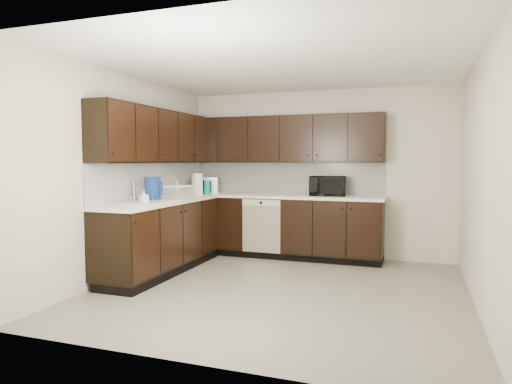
% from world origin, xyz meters
% --- Properties ---
extents(floor, '(4.00, 4.00, 0.00)m').
position_xyz_m(floor, '(0.00, 0.00, 0.00)').
color(floor, gray).
rests_on(floor, ground).
extents(ceiling, '(4.00, 4.00, 0.00)m').
position_xyz_m(ceiling, '(0.00, 0.00, 2.50)').
color(ceiling, white).
rests_on(ceiling, wall_back).
extents(wall_back, '(4.00, 0.02, 2.50)m').
position_xyz_m(wall_back, '(0.00, 2.00, 1.25)').
color(wall_back, beige).
rests_on(wall_back, floor).
extents(wall_left, '(0.02, 4.00, 2.50)m').
position_xyz_m(wall_left, '(-2.00, 0.00, 1.25)').
color(wall_left, beige).
rests_on(wall_left, floor).
extents(wall_right, '(0.02, 4.00, 2.50)m').
position_xyz_m(wall_right, '(2.00, 0.00, 1.25)').
color(wall_right, beige).
rests_on(wall_right, floor).
extents(wall_front, '(4.00, 0.02, 2.50)m').
position_xyz_m(wall_front, '(0.00, -2.00, 1.25)').
color(wall_front, beige).
rests_on(wall_front, floor).
extents(lower_cabinets, '(3.00, 2.80, 0.90)m').
position_xyz_m(lower_cabinets, '(-1.01, 1.11, 0.41)').
color(lower_cabinets, black).
rests_on(lower_cabinets, floor).
extents(countertop, '(3.03, 2.83, 0.04)m').
position_xyz_m(countertop, '(-1.01, 1.11, 0.92)').
color(countertop, silver).
rests_on(countertop, lower_cabinets).
extents(backsplash, '(3.00, 2.80, 0.48)m').
position_xyz_m(backsplash, '(-1.22, 1.32, 1.18)').
color(backsplash, white).
rests_on(backsplash, countertop).
extents(upper_cabinets, '(3.00, 2.80, 0.70)m').
position_xyz_m(upper_cabinets, '(-1.10, 1.20, 1.77)').
color(upper_cabinets, black).
rests_on(upper_cabinets, wall_back).
extents(dishwasher, '(0.58, 0.04, 0.78)m').
position_xyz_m(dishwasher, '(-0.70, 1.41, 0.55)').
color(dishwasher, beige).
rests_on(dishwasher, lower_cabinets).
extents(sink, '(0.54, 0.82, 0.42)m').
position_xyz_m(sink, '(-1.68, -0.01, 0.88)').
color(sink, beige).
rests_on(sink, countertop).
extents(microwave, '(0.55, 0.41, 0.28)m').
position_xyz_m(microwave, '(0.20, 1.74, 1.08)').
color(microwave, black).
rests_on(microwave, countertop).
extents(soap_bottle_a, '(0.10, 0.11, 0.18)m').
position_xyz_m(soap_bottle_a, '(-1.54, -0.33, 1.03)').
color(soap_bottle_a, gray).
rests_on(soap_bottle_a, countertop).
extents(soap_bottle_b, '(0.11, 0.11, 0.23)m').
position_xyz_m(soap_bottle_b, '(-1.86, 1.01, 1.05)').
color(soap_bottle_b, gray).
rests_on(soap_bottle_b, countertop).
extents(toaster_oven, '(0.47, 0.40, 0.25)m').
position_xyz_m(toaster_oven, '(-1.71, 1.67, 1.07)').
color(toaster_oven, silver).
rests_on(toaster_oven, countertop).
extents(storage_bin, '(0.48, 0.38, 0.17)m').
position_xyz_m(storage_bin, '(-1.62, 0.46, 1.03)').
color(storage_bin, white).
rests_on(storage_bin, countertop).
extents(blue_pitcher, '(0.24, 0.24, 0.31)m').
position_xyz_m(blue_pitcher, '(-1.70, 0.10, 1.10)').
color(blue_pitcher, navy).
rests_on(blue_pitcher, countertop).
extents(teal_tumbler, '(0.10, 0.10, 0.21)m').
position_xyz_m(teal_tumbler, '(-1.54, 1.35, 1.04)').
color(teal_tumbler, '#0B7B70').
rests_on(teal_tumbler, countertop).
extents(paper_towel_roll, '(0.18, 0.18, 0.32)m').
position_xyz_m(paper_towel_roll, '(-1.61, 1.18, 1.10)').
color(paper_towel_roll, silver).
rests_on(paper_towel_roll, countertop).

